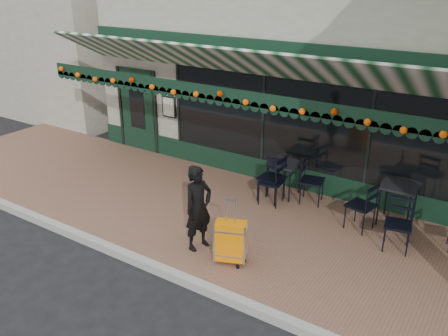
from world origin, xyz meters
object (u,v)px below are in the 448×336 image
Objects in this scene: woman at (198,208)px; cafe_table_b at (285,166)px; cafe_table_a at (399,189)px; chair_b_right at (312,181)px; chair_a_left at (361,206)px; suitcase at (231,242)px; chair_b_front at (271,182)px; chair_a_front at (398,225)px; chair_b_left at (271,178)px.

woman is 2.74m from cafe_table_b.
chair_b_right is (-1.73, -0.05, -0.25)m from cafe_table_a.
chair_b_right is at bearing -101.81° from chair_a_left.
chair_b_front is (-0.46, 2.31, 0.08)m from suitcase.
chair_b_front is at bearing 7.55° from woman.
chair_b_right reaches higher than cafe_table_a.
woman reaches higher than cafe_table_a.
suitcase reaches higher than cafe_table_b.
chair_a_front is (2.63, -0.89, -0.21)m from cafe_table_b.
suitcase is at bearing -83.10° from woman.
suitcase is 2.93m from chair_a_front.
suitcase reaches higher than chair_b_front.
chair_b_left is at bearing -106.30° from cafe_table_b.
woman is at bearing -96.26° from cafe_table_b.
chair_b_right is (-1.21, 0.54, 0.00)m from chair_a_left.
cafe_table_a is 1.07× the size of cafe_table_b.
woman is at bearing -101.23° from chair_b_front.
chair_a_front is 2.17m from chair_b_right.
chair_b_left is (-0.53, 2.44, 0.11)m from suitcase.
chair_a_left is 0.94× the size of chair_b_left.
chair_b_front is (-0.04, -0.50, -0.21)m from cafe_table_b.
woman reaches higher than suitcase.
chair_a_left is (-0.52, -0.59, -0.26)m from cafe_table_a.
cafe_table_a is 0.83m from chair_a_left.
chair_b_left reaches higher than chair_b_front.
chair_a_left is at bearing -16.15° from cafe_table_b.
chair_b_right reaches higher than chair_b_front.
cafe_table_b is (-0.42, 2.82, 0.29)m from suitcase.
cafe_table_b is at bearing 76.70° from suitcase.
woman is 2.03× the size of cafe_table_b.
chair_b_front is at bearing 29.44° from chair_b_left.
chair_a_left is 0.99× the size of chair_b_right.
suitcase is at bearing -81.55° from cafe_table_b.
chair_a_front is at bearing 81.09° from chair_b_left.
chair_b_front reaches higher than cafe_table_b.
suitcase is 1.16× the size of chair_b_left.
chair_b_left is at bearing 104.91° from chair_b_right.
chair_a_left is at bearing -125.76° from chair_b_right.
chair_a_left is (1.44, 2.28, 0.08)m from suitcase.
chair_a_left is at bearing -30.43° from woman.
suitcase is 2.83m from chair_b_right.
chair_b_front is (0.26, 2.22, -0.30)m from woman.
chair_a_left is 1.01× the size of chair_a_front.
chair_b_front is at bearing -166.97° from cafe_table_a.
chair_b_left is 0.15m from chair_b_front.
suitcase is 1.22× the size of chair_b_right.
suitcase is at bearing -83.35° from chair_b_front.
cafe_table_a is (1.96, 2.87, 0.34)m from suitcase.
cafe_table_b is (0.30, 2.73, -0.09)m from woman.
cafe_table_a is at bearing 94.30° from chair_a_front.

